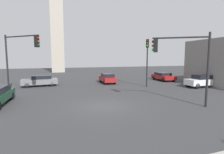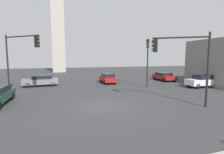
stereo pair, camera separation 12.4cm
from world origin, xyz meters
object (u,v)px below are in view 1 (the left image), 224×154
object	(u,v)px
car_1	(202,81)
car_5	(40,81)
traffic_light_1	(181,54)
traffic_light_2	(147,54)
car_0	(163,76)
car_2	(107,78)
traffic_light_0	(20,51)

from	to	relation	value
car_1	car_5	distance (m)	19.95
car_5	traffic_light_1	bearing A→B (deg)	125.35
traffic_light_2	car_1	size ratio (longest dim) A/B	1.47
traffic_light_2	car_5	distance (m)	13.74
traffic_light_2	car_1	world-z (taller)	traffic_light_2
traffic_light_2	car_5	size ratio (longest dim) A/B	1.35
car_5	car_1	bearing A→B (deg)	154.83
traffic_light_1	car_0	bearing A→B (deg)	-87.35
traffic_light_1	traffic_light_2	distance (m)	8.46
traffic_light_1	car_2	bearing A→B (deg)	-48.90
car_2	car_5	distance (m)	8.82
traffic_light_2	car_2	world-z (taller)	traffic_light_2
car_0	car_5	world-z (taller)	car_5
traffic_light_0	car_0	bearing A→B (deg)	54.65
car_1	car_5	size ratio (longest dim) A/B	0.92
car_0	car_2	distance (m)	9.16
traffic_light_1	car_2	world-z (taller)	traffic_light_1
traffic_light_0	car_1	xyz separation A→B (m)	(19.91, -1.94, -3.38)
traffic_light_1	car_5	xyz separation A→B (m)	(-10.74, 12.64, -3.09)
car_0	car_2	world-z (taller)	car_2
car_0	car_1	distance (m)	6.88
car_0	car_1	xyz separation A→B (m)	(0.75, -6.84, 0.12)
car_2	traffic_light_2	bearing A→B (deg)	-137.88
car_0	traffic_light_2	bearing A→B (deg)	-47.67
traffic_light_1	car_2	distance (m)	13.21
traffic_light_2	traffic_light_0	bearing A→B (deg)	-49.17
car_0	car_5	xyz separation A→B (m)	(-17.98, 0.03, 0.05)
traffic_light_1	traffic_light_0	bearing A→B (deg)	-0.38
car_2	car_0	bearing A→B (deg)	-88.77
traffic_light_2	traffic_light_1	bearing A→B (deg)	25.92
traffic_light_2	car_1	bearing A→B (deg)	106.50
traffic_light_0	car_1	distance (m)	20.29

